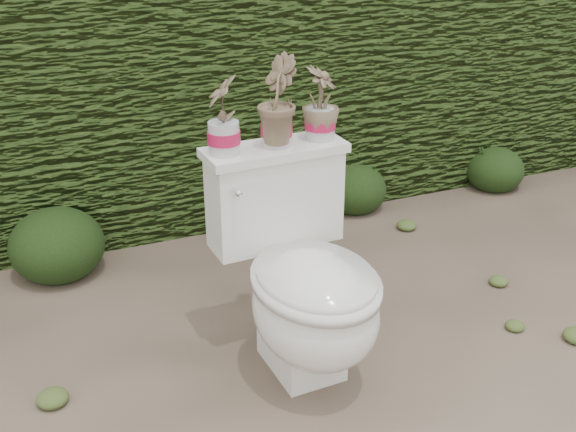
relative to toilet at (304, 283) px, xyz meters
name	(u,v)px	position (x,y,z in m)	size (l,w,h in m)	color
ground	(323,348)	(0.12, 0.08, -0.36)	(60.00, 60.00, 0.00)	#86715C
hedge	(193,51)	(0.12, 1.68, 0.44)	(8.00, 1.00, 1.60)	#3B561C
toilet	(304,283)	(0.00, 0.00, 0.00)	(0.51, 0.70, 0.78)	white
potted_plant_left	(223,117)	(-0.19, 0.23, 0.55)	(0.13, 0.09, 0.25)	#2E7B26
potted_plant_center	(276,104)	(0.00, 0.24, 0.57)	(0.16, 0.13, 0.30)	#2E7B26
potted_plant_right	(321,106)	(0.17, 0.25, 0.54)	(0.13, 0.13, 0.24)	#2E7B26
liriope_clump_2	(56,239)	(-0.72, 1.06, -0.19)	(0.42, 0.42, 0.33)	#223914
liriope_clump_3	(249,205)	(0.21, 1.14, -0.22)	(0.35, 0.35, 0.28)	#223914
liriope_clump_4	(354,184)	(0.82, 1.18, -0.22)	(0.34, 0.34, 0.28)	#223914
liriope_clump_5	(495,165)	(1.70, 1.13, -0.22)	(0.33, 0.33, 0.26)	#223914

